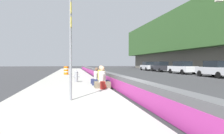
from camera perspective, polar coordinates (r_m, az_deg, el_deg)
ground_plane at (r=8.00m, az=6.27°, el=-9.56°), size 160.00×160.00×0.00m
sidewalk_strip at (r=7.61m, az=-13.35°, el=-9.60°), size 80.00×4.40×0.14m
jersey_barrier at (r=7.93m, az=6.25°, el=-6.55°), size 76.00×0.45×0.85m
route_sign_post at (r=7.19m, az=-12.06°, el=6.90°), size 0.44×0.09×3.60m
fire_hydrant at (r=13.85m, az=-10.46°, el=-2.54°), size 0.26×0.46×0.88m
seated_person_foreground at (r=10.68m, az=-2.90°, el=-4.08°), size 0.75×0.85×1.18m
seated_person_middle at (r=11.60m, az=-3.20°, el=-3.62°), size 0.98×1.05×1.20m
seated_person_rear at (r=12.93m, az=-4.56°, el=-3.33°), size 0.74×0.83×1.05m
backpack at (r=10.05m, az=-2.69°, el=-5.41°), size 0.32×0.28×0.40m
construction_barrel at (r=22.82m, az=-13.35°, el=-1.00°), size 0.54×0.54×0.95m
parked_car_third at (r=22.65m, az=28.32°, el=-0.51°), size 4.54×2.03×1.71m
parked_car_fourth at (r=27.94m, az=19.88°, el=-0.13°), size 4.56×2.07×1.71m
parked_car_midline at (r=33.67m, az=14.16°, el=0.13°), size 4.50×1.95×1.71m
parked_car_far at (r=38.70m, az=10.52°, el=0.28°), size 4.55×2.06×1.71m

